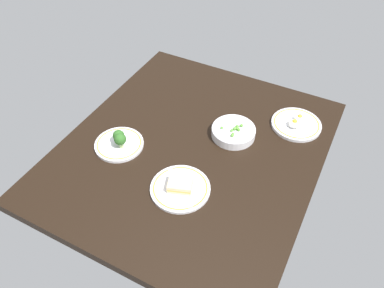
{
  "coord_description": "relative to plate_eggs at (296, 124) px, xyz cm",
  "views": [
    {
      "loc": [
        -94.91,
        -49.45,
        112.27
      ],
      "look_at": [
        0.0,
        0.0,
        6.0
      ],
      "focal_mm": 35.88,
      "sensor_mm": 36.0,
      "label": 1
    }
  ],
  "objects": [
    {
      "name": "plate_sandwich",
      "position": [
        -52.37,
        26.77,
        -0.04
      ],
      "size": [
        21.63,
        21.63,
        4.32
      ],
      "color": "silver",
      "rests_on": "dining_table"
    },
    {
      "name": "plate_eggs",
      "position": [
        0.0,
        0.0,
        0.0
      ],
      "size": [
        20.76,
        20.76,
        5.0
      ],
      "color": "silver",
      "rests_on": "dining_table"
    },
    {
      "name": "bowl_peas",
      "position": [
        -17.62,
        21.14,
        0.97
      ],
      "size": [
        17.93,
        17.93,
        5.0
      ],
      "color": "silver",
      "rests_on": "dining_table"
    },
    {
      "name": "plate_broccoli",
      "position": [
        -44.22,
        58.77,
        0.8
      ],
      "size": [
        19.46,
        19.46,
        7.92
      ],
      "color": "silver",
      "rests_on": "dining_table"
    },
    {
      "name": "dining_table",
      "position": [
        -31.7,
        32.82,
        -3.15
      ],
      "size": [
        111.65,
        97.36,
        4.0
      ],
      "primitive_type": "cube",
      "color": "black",
      "rests_on": "ground"
    }
  ]
}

